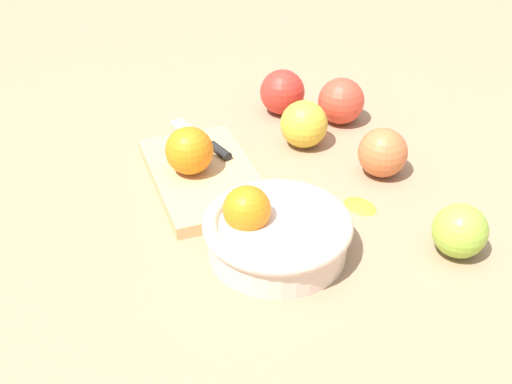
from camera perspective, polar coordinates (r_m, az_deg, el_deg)
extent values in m
plane|color=#997556|center=(0.93, 2.60, -0.30)|extent=(2.40, 2.40, 0.00)
cylinder|color=beige|center=(0.81, 1.89, -4.10)|extent=(0.17, 0.17, 0.05)
torus|color=beige|center=(0.80, 1.92, -2.83)|extent=(0.19, 0.19, 0.02)
sphere|color=orange|center=(0.80, -0.80, -1.54)|extent=(0.06, 0.06, 0.06)
cube|color=tan|center=(0.95, -4.59, 1.40)|extent=(0.26, 0.16, 0.02)
sphere|color=orange|center=(0.93, -5.89, 3.65)|extent=(0.07, 0.07, 0.07)
cube|color=silver|center=(1.04, -5.54, 5.12)|extent=(0.11, 0.04, 0.00)
cylinder|color=black|center=(0.98, -3.19, 3.64)|extent=(0.05, 0.02, 0.01)
sphere|color=#8EB738|center=(0.84, 17.51, -3.28)|extent=(0.07, 0.07, 0.07)
sphere|color=gold|center=(1.03, 4.25, 5.97)|extent=(0.08, 0.08, 0.08)
sphere|color=red|center=(1.13, 2.33, 8.78)|extent=(0.08, 0.08, 0.08)
sphere|color=#D6422D|center=(1.11, 7.50, 7.94)|extent=(0.08, 0.08, 0.08)
sphere|color=#CC6638|center=(0.97, 11.09, 3.42)|extent=(0.07, 0.07, 0.07)
ellipsoid|color=orange|center=(0.91, 9.18, -1.06)|extent=(0.06, 0.05, 0.01)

